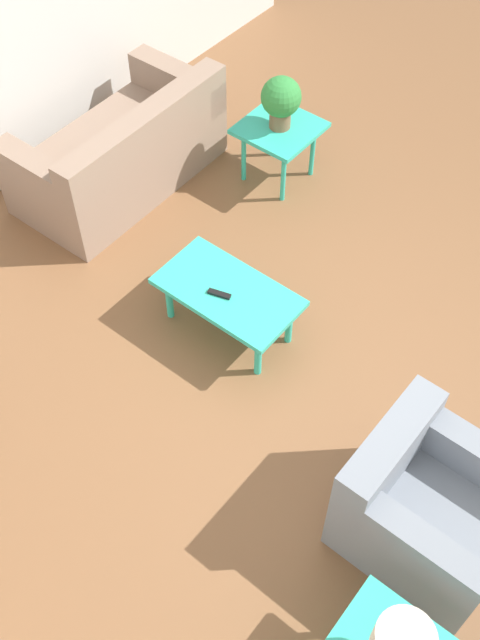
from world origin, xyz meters
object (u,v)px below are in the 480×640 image
object	(u,v)px
armchair	(424,506)
side_table_plant	(279,133)
sofa	(123,153)
potted_plant	(281,99)
coffee_table	(228,295)

from	to	relation	value
armchair	side_table_plant	size ratio (longest dim) A/B	1.47
sofa	potted_plant	world-z (taller)	potted_plant
armchair	side_table_plant	xyz separation A→B (m)	(2.52, -2.01, 0.12)
sofa	potted_plant	bearing A→B (deg)	131.49
sofa	armchair	distance (m)	3.65
armchair	side_table_plant	bearing A→B (deg)	51.86
coffee_table	potted_plant	xyz separation A→B (m)	(0.71, -1.52, 0.41)
coffee_table	potted_plant	bearing A→B (deg)	-65.03
coffee_table	potted_plant	distance (m)	1.73
sofa	coffee_table	world-z (taller)	sofa
coffee_table	sofa	bearing A→B (deg)	-21.95
sofa	armchair	world-z (taller)	sofa
sofa	potted_plant	distance (m)	1.35
coffee_table	side_table_plant	world-z (taller)	side_table_plant
armchair	coffee_table	xyz separation A→B (m)	(1.81, -0.49, 0.03)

